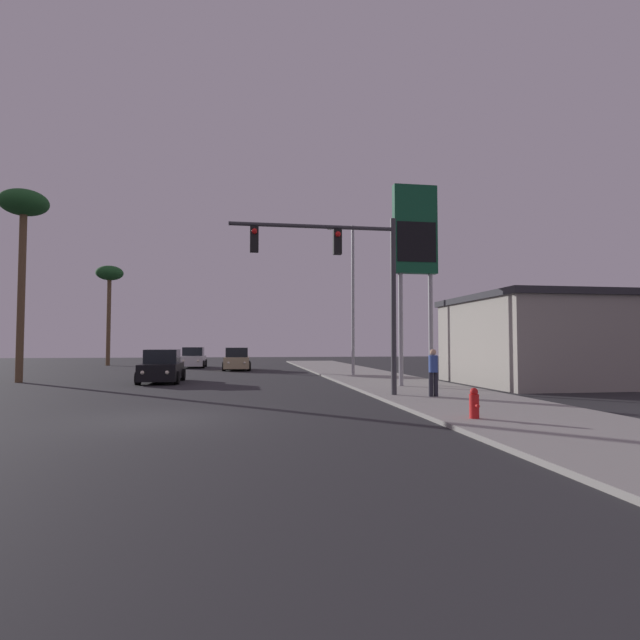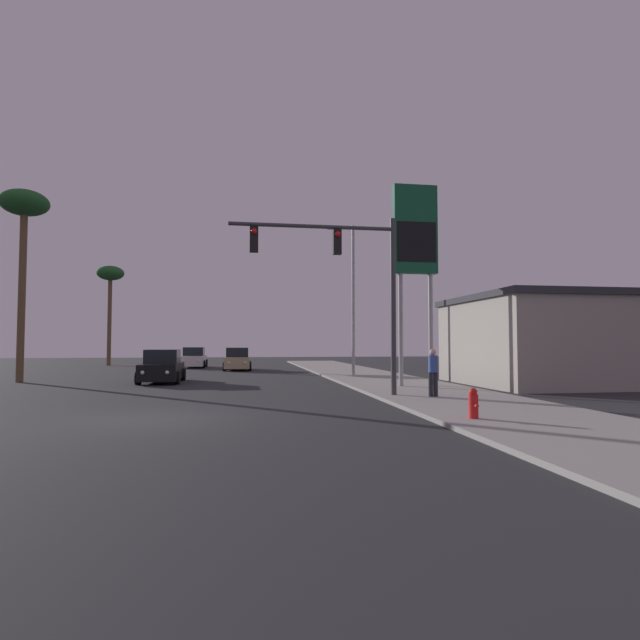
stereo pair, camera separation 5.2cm
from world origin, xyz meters
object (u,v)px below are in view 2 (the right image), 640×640
car_tan (237,360)px  traffic_light_mast (349,270)px  car_black (162,368)px  car_white (194,358)px  gas_station_sign (415,240)px  palm_tree_near (24,215)px  fire_hydrant (473,404)px  pedestrian_on_sidewalk (433,370)px  palm_tree_far (110,279)px  street_lamp (351,291)px

car_tan → traffic_light_mast: traffic_light_mast is taller
car_black → traffic_light_mast: size_ratio=0.67×
car_white → gas_station_sign: size_ratio=0.48×
gas_station_sign → palm_tree_near: palm_tree_near is taller
fire_hydrant → pedestrian_on_sidewalk: bearing=79.4°
fire_hydrant → pedestrian_on_sidewalk: size_ratio=0.46×
fire_hydrant → car_black: bearing=123.6°
car_black → palm_tree_far: 23.71m
car_tan → gas_station_sign: 19.35m
gas_station_sign → pedestrian_on_sidewalk: size_ratio=5.39×
gas_station_sign → palm_tree_far: (-19.62, 26.38, 1.27)m
traffic_light_mast → gas_station_sign: gas_station_sign is taller
street_lamp → traffic_light_mast: bearing=-102.8°
car_black → gas_station_sign: (11.69, -5.21, 5.86)m
car_tan → gas_station_sign: (8.01, -16.61, 5.86)m
car_white → gas_station_sign: 24.83m
car_tan → gas_station_sign: gas_station_sign is taller
street_lamp → pedestrian_on_sidewalk: bearing=-88.9°
car_tan → street_lamp: bearing=128.8°
car_tan → palm_tree_near: 16.91m
car_white → gas_station_sign: (11.61, -21.15, 5.86)m
gas_station_sign → fire_hydrant: size_ratio=11.84×
fire_hydrant → palm_tree_near: 24.64m
street_lamp → palm_tree_far: size_ratio=0.99×
car_tan → palm_tree_far: palm_tree_far is taller
pedestrian_on_sidewalk → palm_tree_far: 36.66m
traffic_light_mast → gas_station_sign: (3.84, 3.62, 1.96)m
car_white → pedestrian_on_sidewalk: (10.64, -25.58, 0.27)m
car_tan → palm_tree_near: palm_tree_near is taller
traffic_light_mast → palm_tree_near: bearing=146.4°
gas_station_sign → car_black: bearing=156.0°
street_lamp → palm_tree_near: size_ratio=0.90×
fire_hydrant → palm_tree_far: (-17.70, 35.87, 7.40)m
car_black → pedestrian_on_sidewalk: (10.72, -9.63, 0.27)m
traffic_light_mast → street_lamp: bearing=77.2°
car_white → street_lamp: size_ratio=0.48×
palm_tree_near → street_lamp: bearing=5.0°
car_white → traffic_light_mast: (7.77, -24.77, 3.90)m
gas_station_sign → palm_tree_far: bearing=126.6°
street_lamp → palm_tree_near: (-17.71, -1.56, 3.55)m
car_tan → street_lamp: 11.85m
street_lamp → palm_tree_near: bearing=-175.0°
traffic_light_mast → fire_hydrant: size_ratio=8.55×
car_black → fire_hydrant: car_black is taller
car_tan → street_lamp: (6.81, -8.67, 4.36)m
palm_tree_far → palm_tree_near: size_ratio=0.91×
car_white → car_black: bearing=89.9°
car_white → fire_hydrant: car_white is taller
car_black → palm_tree_near: (-7.22, 1.17, 7.91)m
street_lamp → palm_tree_far: bearing=135.0°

